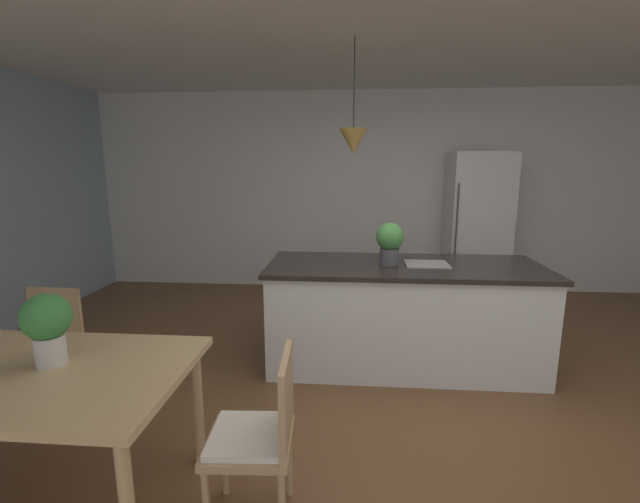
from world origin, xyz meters
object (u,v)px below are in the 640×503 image
object	(u,v)px
kitchen_island	(403,314)
refrigerator	(476,226)
chair_kitchen_end	(260,433)
chair_far_left	(47,348)
potted_plant_on_table	(47,323)
potted_plant_on_island	(390,241)

from	to	relation	value
kitchen_island	refrigerator	xyz separation A→B (m)	(1.15, 2.05, 0.48)
chair_kitchen_end	kitchen_island	xyz separation A→B (m)	(0.86, 1.78, -0.01)
chair_far_left	refrigerator	world-z (taller)	refrigerator
kitchen_island	potted_plant_on_table	bearing A→B (deg)	-138.21
kitchen_island	refrigerator	distance (m)	2.40
chair_kitchen_end	potted_plant_on_island	distance (m)	2.02
potted_plant_on_table	potted_plant_on_island	bearing A→B (deg)	43.83
refrigerator	potted_plant_on_island	bearing A→B (deg)	-121.91
potted_plant_on_island	potted_plant_on_table	size ratio (longest dim) A/B	0.98
kitchen_island	refrigerator	size ratio (longest dim) A/B	1.22
chair_far_left	kitchen_island	size ratio (longest dim) A/B	0.38
chair_far_left	chair_kitchen_end	bearing A→B (deg)	-26.22
potted_plant_on_island	potted_plant_on_table	xyz separation A→B (m)	(-1.78, -1.71, -0.13)
refrigerator	chair_kitchen_end	bearing A→B (deg)	-117.69
chair_kitchen_end	chair_far_left	distance (m)	1.89
chair_kitchen_end	potted_plant_on_table	world-z (taller)	potted_plant_on_table
potted_plant_on_island	refrigerator	bearing A→B (deg)	58.09
potted_plant_on_island	potted_plant_on_table	bearing A→B (deg)	-136.17
chair_kitchen_end	potted_plant_on_island	xyz separation A→B (m)	(0.73, 1.78, 0.63)
potted_plant_on_table	chair_far_left	bearing A→B (deg)	129.92
chair_kitchen_end	chair_far_left	xyz separation A→B (m)	(-1.69, 0.83, 0.00)
chair_kitchen_end	potted_plant_on_table	size ratio (longest dim) A/B	2.41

